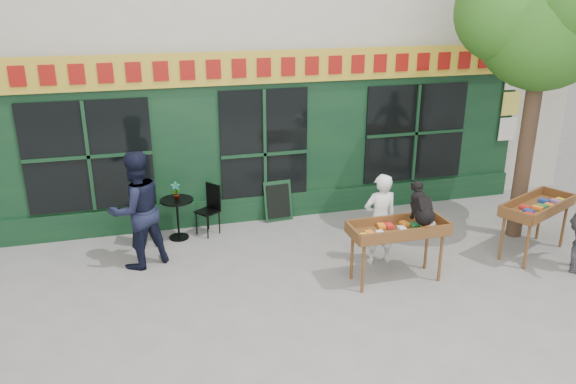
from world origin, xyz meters
name	(u,v)px	position (x,y,z in m)	size (l,w,h in m)	color
ground	(299,271)	(0.00, 0.00, 0.00)	(80.00, 80.00, 0.00)	slate
street_tree	(547,4)	(4.34, 0.36, 4.11)	(3.05, 2.90, 5.60)	#382619
book_cart_center	(398,232)	(1.38, -0.70, 0.82)	(1.50, 0.63, 0.99)	brown
dog	(422,203)	(1.73, -0.75, 1.29)	(0.34, 0.60, 0.60)	black
woman	(380,219)	(1.38, -0.05, 0.78)	(0.57, 0.37, 1.56)	white
book_cart_right	(537,209)	(4.09, -0.45, 0.82)	(1.62, 1.19, 0.99)	brown
bistro_table	(177,211)	(-1.76, 1.83, 0.54)	(0.60, 0.60, 0.76)	black
bistro_chair_left	(141,215)	(-2.40, 1.75, 0.56)	(0.42, 0.42, 0.95)	black
bistro_chair_right	(211,205)	(-1.14, 1.93, 0.56)	(0.51, 0.50, 0.95)	black
potted_plant	(176,191)	(-1.76, 1.83, 0.93)	(0.17, 0.12, 0.33)	gray
man_left	(137,210)	(-2.46, 0.93, 0.98)	(0.95, 0.74, 1.96)	black
chalkboard	(278,201)	(0.23, 2.19, 0.40)	(0.57, 0.23, 0.79)	black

